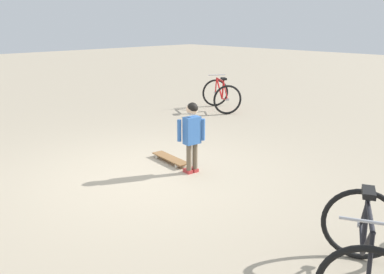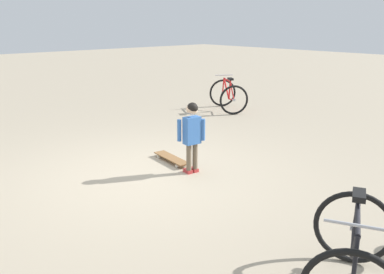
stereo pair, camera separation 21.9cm
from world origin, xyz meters
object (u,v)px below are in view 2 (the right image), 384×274
object	(u,v)px
child_person	(192,130)
skateboard	(171,158)
bicycle_far	(228,95)
bicycle_near	(353,254)

from	to	relation	value
child_person	skateboard	xyz separation A→B (m)	(0.58, -0.08, -0.60)
bicycle_far	skateboard	bearing A→B (deg)	120.61
child_person	skateboard	distance (m)	0.83
child_person	skateboard	size ratio (longest dim) A/B	1.31
skateboard	child_person	bearing A→B (deg)	172.40
child_person	skateboard	bearing A→B (deg)	-7.60
child_person	bicycle_near	xyz separation A→B (m)	(-2.95, 0.92, -0.28)
bicycle_near	bicycle_far	world-z (taller)	same
skateboard	bicycle_near	xyz separation A→B (m)	(-3.52, 1.00, 0.32)
child_person	bicycle_far	world-z (taller)	child_person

